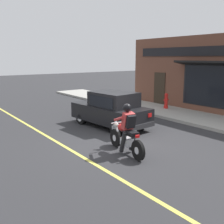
{
  "coord_description": "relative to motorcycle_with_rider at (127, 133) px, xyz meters",
  "views": [
    {
      "loc": [
        -5.64,
        -7.09,
        3.01
      ],
      "look_at": [
        0.3,
        0.86,
        0.95
      ],
      "focal_mm": 42.0,
      "sensor_mm": 36.0,
      "label": 1
    }
  ],
  "objects": [
    {
      "name": "fire_hydrant",
      "position": [
        6.26,
        3.94,
        -0.11
      ],
      "size": [
        0.36,
        0.24,
        0.88
      ],
      "color": "red",
      "rests_on": "sidewalk_curb"
    },
    {
      "name": "storefront_building",
      "position": [
        7.36,
        2.39,
        1.43
      ],
      "size": [
        1.25,
        10.35,
        4.2
      ],
      "color": "brown",
      "rests_on": "ground"
    },
    {
      "name": "sidewalk_curb",
      "position": [
        5.83,
        3.97,
        -0.61
      ],
      "size": [
        2.6,
        22.0,
        0.14
      ],
      "primitive_type": "cube",
      "color": "#9E9B93",
      "rests_on": "ground"
    },
    {
      "name": "car_hatchback",
      "position": [
        1.58,
        2.96,
        0.09
      ],
      "size": [
        1.95,
        3.9,
        1.57
      ],
      "color": "black",
      "rests_on": "ground"
    },
    {
      "name": "lane_stripe",
      "position": [
        -1.31,
        3.97,
        -0.67
      ],
      "size": [
        0.12,
        19.8,
        0.01
      ],
      "primitive_type": "cube",
      "color": "#D1C64C",
      "rests_on": "ground"
    },
    {
      "name": "motorcycle_with_rider",
      "position": [
        0.0,
        0.0,
        0.0
      ],
      "size": [
        0.65,
        2.01,
        1.62
      ],
      "color": "black",
      "rests_on": "ground"
    },
    {
      "name": "ground_plane",
      "position": [
        0.49,
        0.97,
        -0.68
      ],
      "size": [
        80.0,
        80.0,
        0.0
      ],
      "primitive_type": "plane",
      "color": "#2B2B2D"
    }
  ]
}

